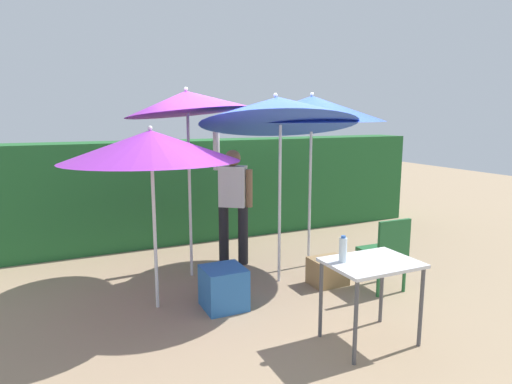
% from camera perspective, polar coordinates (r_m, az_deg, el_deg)
% --- Properties ---
extents(ground_plane, '(24.00, 24.00, 0.00)m').
position_cam_1_polar(ground_plane, '(5.61, 1.31, -11.61)').
color(ground_plane, '#9E8466').
extents(hedge_row, '(8.00, 0.70, 1.66)m').
position_cam_1_polar(hedge_row, '(7.51, -6.59, 0.42)').
color(hedge_row, '#23602D').
rests_on(hedge_row, ground_plane).
extents(umbrella_rainbow, '(1.83, 1.83, 1.96)m').
position_cam_1_polar(umbrella_rainbow, '(4.63, -13.49, 5.83)').
color(umbrella_rainbow, silver).
rests_on(umbrella_rainbow, ground_plane).
extents(umbrella_orange, '(1.55, 1.54, 2.47)m').
position_cam_1_polar(umbrella_orange, '(5.51, -8.98, 11.43)').
color(umbrella_orange, silver).
rests_on(umbrella_orange, ground_plane).
extents(umbrella_yellow, '(1.91, 1.90, 2.50)m').
position_cam_1_polar(umbrella_yellow, '(5.26, 2.87, 10.48)').
color(umbrella_yellow, silver).
rests_on(umbrella_yellow, ground_plane).
extents(umbrella_navy, '(1.92, 1.92, 2.36)m').
position_cam_1_polar(umbrella_navy, '(5.89, 7.24, 10.64)').
color(umbrella_navy, silver).
rests_on(umbrella_navy, ground_plane).
extents(person_vendor, '(0.49, 0.40, 1.88)m').
position_cam_1_polar(person_vendor, '(6.07, -3.01, -0.79)').
color(person_vendor, black).
rests_on(person_vendor, ground_plane).
extents(chair_plastic, '(0.45, 0.45, 0.89)m').
position_cam_1_polar(chair_plastic, '(5.41, 16.53, -7.14)').
color(chair_plastic, '#236633').
rests_on(chair_plastic, ground_plane).
extents(cooler_box, '(0.44, 0.44, 0.45)m').
position_cam_1_polar(cooler_box, '(4.86, -4.23, -12.29)').
color(cooler_box, '#2D6BB7').
rests_on(cooler_box, ground_plane).
extents(crate_cardboard, '(0.44, 0.34, 0.33)m').
position_cam_1_polar(crate_cardboard, '(5.57, 9.30, -10.10)').
color(crate_cardboard, '#9E7A4C').
rests_on(crate_cardboard, ground_plane).
extents(folding_table, '(0.80, 0.60, 0.77)m').
position_cam_1_polar(folding_table, '(4.15, 14.76, -9.95)').
color(folding_table, '#4C4C51').
rests_on(folding_table, ground_plane).
extents(bottle_water, '(0.07, 0.07, 0.24)m').
position_cam_1_polar(bottle_water, '(4.01, 11.23, -7.34)').
color(bottle_water, silver).
rests_on(bottle_water, folding_table).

